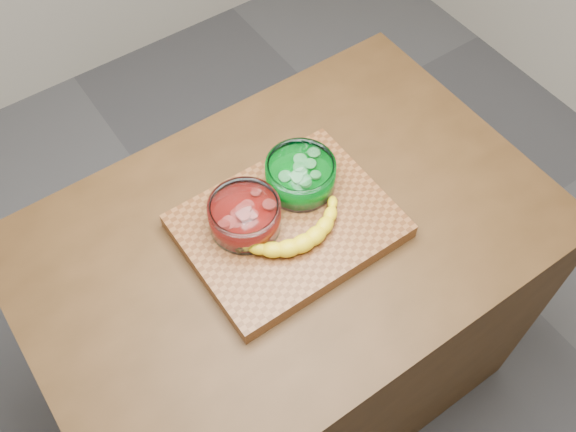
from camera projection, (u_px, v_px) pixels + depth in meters
ground at (288, 374)px, 2.18m from camera, size 3.50×3.50×0.00m
counter at (288, 317)px, 1.81m from camera, size 1.20×0.80×0.90m
cutting_board at (288, 226)px, 1.42m from camera, size 0.45×0.35×0.04m
bowl_red at (245, 216)px, 1.37m from camera, size 0.16×0.16×0.07m
bowl_green at (300, 175)px, 1.43m from camera, size 0.16×0.16×0.07m
banana at (295, 230)px, 1.37m from camera, size 0.28×0.13×0.04m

